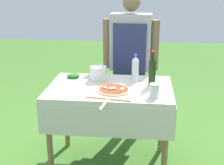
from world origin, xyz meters
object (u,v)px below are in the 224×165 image
at_px(prep_table, 110,99).
at_px(herb_container, 73,76).
at_px(person_cook, 130,56).
at_px(water_bottle, 135,69).
at_px(pizza_on_peel, 113,91).
at_px(mixing_tub, 98,73).
at_px(sauce_jar, 154,91).
at_px(oil_bottle, 152,72).

height_order(prep_table, herb_container, herb_container).
xyz_separation_m(person_cook, water_bottle, (0.07, -0.47, -0.00)).
relative_size(person_cook, herb_container, 9.49).
xyz_separation_m(pizza_on_peel, mixing_tub, (-0.18, 0.32, 0.05)).
bearing_deg(herb_container, sauce_jar, -28.92).
bearing_deg(herb_container, prep_table, -28.95).
bearing_deg(sauce_jar, mixing_tub, 143.14).
bearing_deg(person_cook, water_bottle, 102.51).
bearing_deg(sauce_jar, water_bottle, 113.48).
bearing_deg(prep_table, mixing_tub, 126.76).
distance_m(water_bottle, herb_container, 0.62).
bearing_deg(water_bottle, person_cook, 98.42).
bearing_deg(prep_table, water_bottle, 38.25).
xyz_separation_m(pizza_on_peel, sauce_jar, (0.35, -0.07, 0.04)).
bearing_deg(oil_bottle, person_cook, 111.98).
bearing_deg(herb_container, person_cook, 38.53).
bearing_deg(pizza_on_peel, oil_bottle, 42.65).
xyz_separation_m(prep_table, person_cook, (0.15, 0.64, 0.25)).
bearing_deg(prep_table, pizza_on_peel, -72.48).
height_order(person_cook, mixing_tub, person_cook).
bearing_deg(water_bottle, oil_bottle, -30.64).
bearing_deg(water_bottle, herb_container, 176.37).
bearing_deg(oil_bottle, herb_container, 170.24).
bearing_deg(prep_table, herb_container, 151.05).
relative_size(herb_container, mixing_tub, 1.05).
height_order(oil_bottle, herb_container, oil_bottle).
height_order(mixing_tub, sauce_jar, mixing_tub).
bearing_deg(sauce_jar, herb_container, 151.08).
height_order(pizza_on_peel, mixing_tub, mixing_tub).
relative_size(prep_table, pizza_on_peel, 1.80).
relative_size(person_cook, oil_bottle, 4.96).
bearing_deg(person_cook, pizza_on_peel, 86.27).
distance_m(herb_container, sauce_jar, 0.89).
bearing_deg(oil_bottle, sauce_jar, -87.52).
bearing_deg(person_cook, prep_table, 80.72).
distance_m(pizza_on_peel, mixing_tub, 0.37).
distance_m(mixing_tub, sauce_jar, 0.65).
distance_m(oil_bottle, mixing_tub, 0.52).
distance_m(water_bottle, sauce_jar, 0.43).
distance_m(person_cook, pizza_on_peel, 0.80).
height_order(pizza_on_peel, sauce_jar, sauce_jar).
height_order(person_cook, pizza_on_peel, person_cook).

